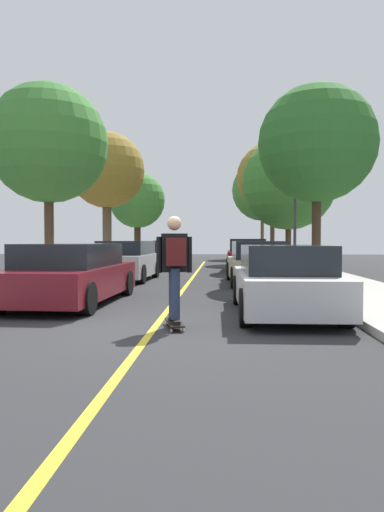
# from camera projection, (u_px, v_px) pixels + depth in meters

# --- Properties ---
(ground) EXTENTS (80.00, 80.00, 0.00)m
(ground) POSITION_uv_depth(u_px,v_px,m) (154.00, 328.00, 7.55)
(ground) COLOR #2D2D30
(center_line) EXTENTS (0.12, 39.20, 0.01)m
(center_line) POSITION_uv_depth(u_px,v_px,m) (177.00, 297.00, 11.54)
(center_line) COLOR gold
(center_line) RESTS_ON ground
(parked_car_left_nearest) EXTENTS (2.11, 4.70, 1.35)m
(parked_car_left_nearest) POSITION_uv_depth(u_px,v_px,m) (71.00, 274.00, 10.46)
(parked_car_left_nearest) COLOR maroon
(parked_car_left_nearest) RESTS_ON ground
(parked_car_left_near) EXTENTS (1.97, 4.08, 1.40)m
(parked_car_left_near) POSITION_uv_depth(u_px,v_px,m) (126.00, 261.00, 16.54)
(parked_car_left_near) COLOR #B7B7BC
(parked_car_left_near) RESTS_ON ground
(parked_car_left_far) EXTENTS (2.09, 4.46, 1.30)m
(parked_car_left_far) POSITION_uv_depth(u_px,v_px,m) (153.00, 256.00, 23.16)
(parked_car_left_far) COLOR #B7B7BC
(parked_car_left_far) RESTS_ON ground
(parked_car_left_farthest) EXTENTS (2.07, 4.22, 1.41)m
(parked_car_left_farthest) POSITION_uv_depth(u_px,v_px,m) (168.00, 252.00, 29.50)
(parked_car_left_farthest) COLOR #BCAD89
(parked_car_left_farthest) RESTS_ON ground
(parked_car_right_nearest) EXTENTS (1.86, 4.12, 1.33)m
(parked_car_right_nearest) POSITION_uv_depth(u_px,v_px,m) (284.00, 281.00, 8.90)
(parked_car_right_nearest) COLOR #B7B7BC
(parked_car_right_nearest) RESTS_ON ground
(parked_car_right_near) EXTENTS (1.99, 4.36, 1.40)m
(parked_car_right_near) POSITION_uv_depth(u_px,v_px,m) (258.00, 263.00, 15.11)
(parked_car_right_near) COLOR #BCAD89
(parked_car_right_near) RESTS_ON ground
(parked_car_right_far) EXTENTS (1.95, 4.61, 1.49)m
(parked_car_right_far) POSITION_uv_depth(u_px,v_px,m) (247.00, 255.00, 21.48)
(parked_car_right_far) COLOR maroon
(parked_car_right_far) RESTS_ON ground
(street_tree_left_nearest) EXTENTS (3.69, 3.69, 6.15)m
(street_tree_left_nearest) POSITION_uv_depth(u_px,v_px,m) (48.00, 144.00, 14.45)
(street_tree_left_nearest) COLOR #4C3823
(street_tree_left_nearest) RESTS_ON sidewalk_left
(street_tree_left_near) EXTENTS (3.57, 3.57, 6.38)m
(street_tree_left_near) POSITION_uv_depth(u_px,v_px,m) (107.00, 171.00, 21.87)
(street_tree_left_near) COLOR brown
(street_tree_left_near) RESTS_ON sidewalk_left
(street_tree_left_far) EXTENTS (3.57, 3.57, 5.65)m
(street_tree_left_far) POSITION_uv_depth(u_px,v_px,m) (137.00, 201.00, 29.91)
(street_tree_left_far) COLOR #3D2D1E
(street_tree_left_far) RESTS_ON sidewalk_left
(street_tree_right_nearest) EXTENTS (3.95, 3.95, 6.51)m
(street_tree_right_nearest) POSITION_uv_depth(u_px,v_px,m) (317.00, 144.00, 15.58)
(street_tree_right_nearest) COLOR #3D2D1E
(street_tree_right_nearest) RESTS_ON sidewalk_right
(street_tree_right_near) EXTENTS (4.46, 4.46, 6.24)m
(street_tree_right_near) POSITION_uv_depth(u_px,v_px,m) (289.00, 183.00, 22.07)
(street_tree_right_near) COLOR #4C3823
(street_tree_right_near) RESTS_ON sidewalk_right
(street_tree_right_far) EXTENTS (4.48, 4.48, 7.41)m
(street_tree_right_far) POSITION_uv_depth(u_px,v_px,m) (273.00, 178.00, 28.90)
(street_tree_right_far) COLOR #3D2D1E
(street_tree_right_far) RESTS_ON sidewalk_right
(street_tree_right_farthest) EXTENTS (4.70, 4.70, 7.50)m
(street_tree_right_farthest) POSITION_uv_depth(u_px,v_px,m) (262.00, 191.00, 35.98)
(street_tree_right_farthest) COLOR brown
(street_tree_right_farthest) RESTS_ON sidewalk_right
(fire_hydrant) EXTENTS (0.20, 0.20, 0.70)m
(fire_hydrant) POSITION_uv_depth(u_px,v_px,m) (40.00, 275.00, 12.48)
(fire_hydrant) COLOR #B2140F
(fire_hydrant) RESTS_ON sidewalk_left
(streetlamp) EXTENTS (0.36, 0.24, 4.94)m
(streetlamp) POSITION_uv_depth(u_px,v_px,m) (295.00, 201.00, 18.51)
(streetlamp) COLOR #38383D
(streetlamp) RESTS_ON sidewalk_right
(skateboard) EXTENTS (0.41, 0.87, 0.10)m
(skateboard) POSITION_uv_depth(u_px,v_px,m) (174.00, 323.00, 7.52)
(skateboard) COLOR black
(skateboard) RESTS_ON ground
(skateboarder) EXTENTS (0.58, 0.70, 1.71)m
(skateboarder) POSITION_uv_depth(u_px,v_px,m) (175.00, 262.00, 7.45)
(skateboarder) COLOR black
(skateboarder) RESTS_ON skateboard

